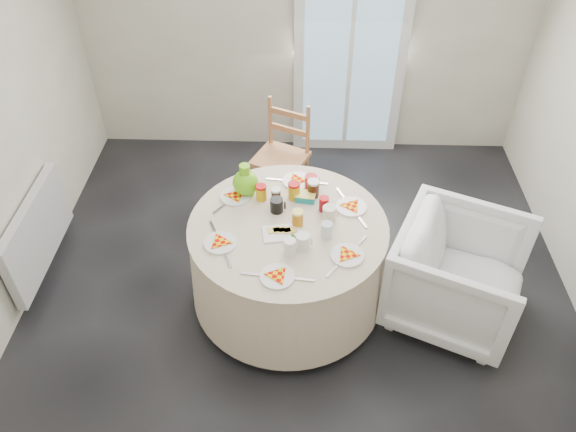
{
  "coord_description": "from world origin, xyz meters",
  "views": [
    {
      "loc": [
        0.0,
        -2.73,
        3.22
      ],
      "look_at": [
        -0.09,
        -0.02,
        0.8
      ],
      "focal_mm": 35.0,
      "sensor_mm": 36.0,
      "label": 1
    }
  ],
  "objects_px": {
    "radiator": "(38,233)",
    "armchair": "(459,275)",
    "green_pitcher": "(245,176)",
    "wooden_chair": "(280,155)",
    "table": "(288,261)"
  },
  "relations": [
    {
      "from": "green_pitcher",
      "to": "table",
      "type": "bearing_deg",
      "value": -61.38
    },
    {
      "from": "table",
      "to": "radiator",
      "type": "bearing_deg",
      "value": 173.18
    },
    {
      "from": "wooden_chair",
      "to": "radiator",
      "type": "bearing_deg",
      "value": -128.1
    },
    {
      "from": "wooden_chair",
      "to": "green_pitcher",
      "type": "height_order",
      "value": "green_pitcher"
    },
    {
      "from": "armchair",
      "to": "green_pitcher",
      "type": "height_order",
      "value": "green_pitcher"
    },
    {
      "from": "radiator",
      "to": "wooden_chair",
      "type": "distance_m",
      "value": 1.97
    },
    {
      "from": "table",
      "to": "wooden_chair",
      "type": "xyz_separation_m",
      "value": [
        -0.1,
        1.13,
        0.09
      ]
    },
    {
      "from": "table",
      "to": "green_pitcher",
      "type": "xyz_separation_m",
      "value": [
        -0.3,
        0.32,
        0.49
      ]
    },
    {
      "from": "radiator",
      "to": "armchair",
      "type": "bearing_deg",
      "value": -6.12
    },
    {
      "from": "radiator",
      "to": "wooden_chair",
      "type": "height_order",
      "value": "wooden_chair"
    },
    {
      "from": "green_pitcher",
      "to": "wooden_chair",
      "type": "bearing_deg",
      "value": 61.34
    },
    {
      "from": "radiator",
      "to": "armchair",
      "type": "relative_size",
      "value": 1.18
    },
    {
      "from": "radiator",
      "to": "armchair",
      "type": "height_order",
      "value": "armchair"
    },
    {
      "from": "radiator",
      "to": "wooden_chair",
      "type": "xyz_separation_m",
      "value": [
        1.75,
        0.91,
        0.09
      ]
    },
    {
      "from": "table",
      "to": "green_pitcher",
      "type": "relative_size",
      "value": 5.81
    }
  ]
}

